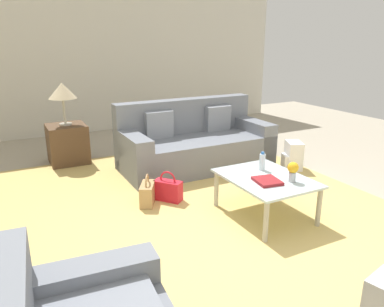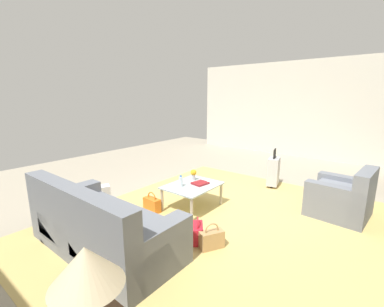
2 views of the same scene
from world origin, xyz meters
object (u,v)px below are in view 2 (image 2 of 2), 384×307
coffee_table (192,188)px  backpack_white (102,197)px  flower_vase (193,174)px  couch (98,229)px  handbag_red (198,233)px  armchair (343,199)px  water_bottle (181,181)px  coffee_table_book (200,183)px  handbag_tan (212,239)px  handbag_orange (152,204)px  suitcase_silver (273,171)px  table_lamp (86,269)px

coffee_table → backpack_white: bearing=-52.1°
coffee_table → flower_vase: bearing=-145.7°
couch → handbag_red: size_ratio=5.98×
armchair → coffee_table: bearing=-59.1°
water_bottle → handbag_red: 1.12m
coffee_table_book → handbag_tan: size_ratio=0.73×
couch → handbag_red: 1.31m
couch → water_bottle: couch is taller
flower_vase → handbag_red: bearing=40.6°
coffee_table_book → handbag_orange: 0.92m
flower_vase → handbag_orange: flower_vase is taller
suitcase_silver → couch: bearing=-11.9°
suitcase_silver → handbag_red: suitcase_silver is taller
flower_vase → armchair: bearing=114.9°
handbag_orange → backpack_white: size_ratio=0.89×
coffee_table_book → handbag_tan: 1.36m
suitcase_silver → handbag_orange: size_ratio=2.37×
table_lamp → backpack_white: 3.43m
suitcase_silver → backpack_white: suitcase_silver is taller
armchair → handbag_orange: (1.86, -2.62, -0.17)m
coffee_table_book → table_lamp: (2.92, 1.42, 0.62)m
couch → table_lamp: (1.00, 1.60, 0.75)m
suitcase_silver → table_lamp: bearing=9.5°
suitcase_silver → coffee_table_book: bearing=-18.3°
flower_vase → handbag_tan: (1.06, 1.14, -0.43)m
armchair → coffee_table_book: armchair is taller
couch → handbag_orange: couch is taller
flower_vase → table_lamp: table_lamp is taller
couch → handbag_red: bearing=139.3°
couch → suitcase_silver: bearing=168.1°
armchair → table_lamp: size_ratio=1.54×
couch → coffee_table_book: size_ratio=8.17×
armchair → coffee_table: size_ratio=0.97×
flower_vase → handbag_red: 1.44m
coffee_table → backpack_white: (1.00, -1.29, -0.19)m
coffee_table → flower_vase: (-0.22, -0.15, 0.18)m
armchair → table_lamp: (4.09, -0.67, 0.77)m
water_bottle → handbag_tan: size_ratio=0.57×
handbag_orange → handbag_tan: bearing=79.1°
coffee_table → handbag_orange: 0.76m
water_bottle → couch: bearing=0.0°
handbag_red → handbag_orange: bearing=-102.3°
suitcase_silver → flower_vase: bearing=-25.5°
coffee_table_book → flower_vase: flower_vase is taller
couch → handbag_tan: bearing=131.5°
water_bottle → backpack_white: water_bottle is taller
suitcase_silver → handbag_tan: bearing=5.8°
armchair → coffee_table: (1.29, -2.17, 0.08)m
handbag_tan → backpack_white: 2.28m
handbag_orange → handbag_tan: same height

